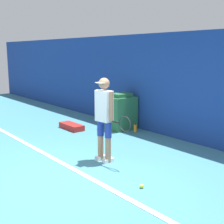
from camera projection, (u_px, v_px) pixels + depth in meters
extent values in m
plane|color=teal|center=(71.00, 181.00, 5.40)|extent=(24.00, 24.00, 0.00)
cube|color=navy|center=(200.00, 89.00, 7.35)|extent=(24.00, 0.10, 2.69)
cube|color=white|center=(86.00, 176.00, 5.60)|extent=(21.60, 0.10, 0.01)
cylinder|color=#A37556|center=(101.00, 148.00, 6.42)|extent=(0.12, 0.12, 0.52)
cylinder|color=navy|center=(101.00, 128.00, 6.34)|extent=(0.14, 0.14, 0.32)
cube|color=white|center=(101.00, 158.00, 6.46)|extent=(0.10, 0.24, 0.08)
cylinder|color=#A37556|center=(108.00, 150.00, 6.27)|extent=(0.12, 0.12, 0.52)
cylinder|color=navy|center=(108.00, 130.00, 6.19)|extent=(0.14, 0.14, 0.32)
cube|color=white|center=(108.00, 160.00, 6.31)|extent=(0.10, 0.24, 0.08)
cube|color=white|center=(104.00, 106.00, 6.18)|extent=(0.36, 0.24, 0.62)
sphere|color=#A37556|center=(104.00, 83.00, 6.09)|extent=(0.22, 0.22, 0.22)
cube|color=white|center=(100.00, 83.00, 6.02)|extent=(0.19, 0.14, 0.02)
cylinder|color=#A37556|center=(97.00, 104.00, 6.31)|extent=(0.09, 0.09, 0.58)
cylinder|color=#A37556|center=(111.00, 106.00, 6.04)|extent=(0.09, 0.09, 0.58)
cylinder|color=black|center=(115.00, 122.00, 6.02)|extent=(0.22, 0.06, 0.03)
torus|color=black|center=(125.00, 124.00, 5.84)|extent=(0.31, 0.05, 0.31)
sphere|color=#D1E533|center=(142.00, 186.00, 5.11)|extent=(0.07, 0.07, 0.07)
cube|color=#28663D|center=(121.00, 113.00, 8.96)|extent=(0.60, 0.77, 0.94)
cube|color=#28663D|center=(121.00, 95.00, 8.86)|extent=(0.42, 0.54, 0.10)
cube|color=#B2231E|center=(72.00, 126.00, 9.00)|extent=(0.86, 0.34, 0.16)
cylinder|color=orange|center=(135.00, 128.00, 8.66)|extent=(0.09, 0.09, 0.21)
cylinder|color=black|center=(135.00, 124.00, 8.64)|extent=(0.05, 0.05, 0.02)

